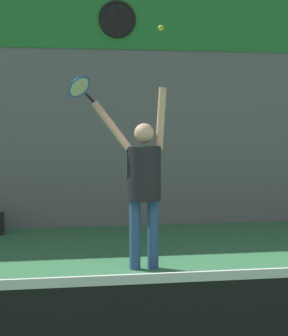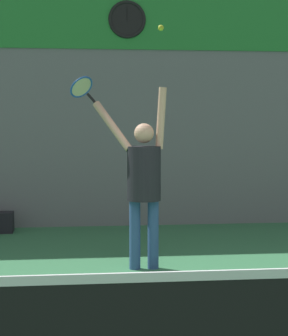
{
  "view_description": "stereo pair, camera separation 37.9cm",
  "coord_description": "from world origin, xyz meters",
  "px_view_note": "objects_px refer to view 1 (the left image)",
  "views": [
    {
      "loc": [
        -1.4,
        -4.72,
        1.72
      ],
      "look_at": [
        -0.23,
        2.23,
        1.19
      ],
      "focal_mm": 65.0,
      "sensor_mm": 36.0,
      "label": 1
    },
    {
      "loc": [
        -1.03,
        -4.77,
        1.72
      ],
      "look_at": [
        -0.23,
        2.23,
        1.19
      ],
      "focal_mm": 65.0,
      "sensor_mm": 36.0,
      "label": 2
    }
  ],
  "objects_px": {
    "tennis_player": "(143,177)",
    "tennis_ball": "(161,28)",
    "scoreboard_clock": "(117,19)",
    "tennis_racket": "(80,88)"
  },
  "relations": [
    {
      "from": "tennis_racket",
      "to": "tennis_player",
      "type": "bearing_deg",
      "value": -34.94
    },
    {
      "from": "tennis_player",
      "to": "tennis_ball",
      "type": "xyz_separation_m",
      "value": [
        0.19,
        -0.07,
        1.72
      ]
    },
    {
      "from": "tennis_racket",
      "to": "scoreboard_clock",
      "type": "bearing_deg",
      "value": 72.91
    },
    {
      "from": "scoreboard_clock",
      "to": "tennis_ball",
      "type": "height_order",
      "value": "scoreboard_clock"
    },
    {
      "from": "tennis_ball",
      "to": "tennis_racket",
      "type": "bearing_deg",
      "value": 148.04
    },
    {
      "from": "tennis_racket",
      "to": "tennis_ball",
      "type": "height_order",
      "value": "tennis_ball"
    },
    {
      "from": "scoreboard_clock",
      "to": "tennis_player",
      "type": "xyz_separation_m",
      "value": [
        -0.07,
        -2.98,
        -2.31
      ]
    },
    {
      "from": "tennis_player",
      "to": "tennis_racket",
      "type": "bearing_deg",
      "value": 145.06
    },
    {
      "from": "tennis_player",
      "to": "tennis_racket",
      "type": "height_order",
      "value": "tennis_racket"
    },
    {
      "from": "tennis_player",
      "to": "tennis_racket",
      "type": "distance_m",
      "value": 1.36
    }
  ]
}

